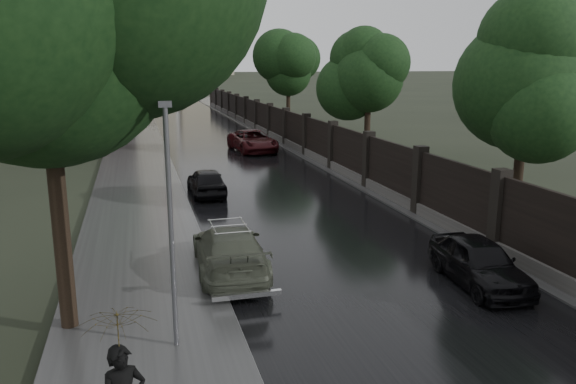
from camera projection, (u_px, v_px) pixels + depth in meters
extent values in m
plane|color=black|center=(449.00, 352.00, 11.52)|extent=(800.00, 800.00, 0.00)
cube|color=black|center=(151.00, 81.00, 190.18)|extent=(8.00, 420.00, 0.02)
cube|color=#2D2D2D|center=(132.00, 81.00, 188.63)|extent=(4.00, 420.00, 0.16)
cube|color=#2D2D2D|center=(167.00, 81.00, 191.59)|extent=(3.00, 420.00, 0.08)
cube|color=#383533|center=(279.00, 138.00, 42.73)|extent=(0.40, 75.00, 0.50)
cube|color=black|center=(279.00, 122.00, 42.45)|extent=(0.15, 75.00, 2.00)
cube|color=black|center=(212.00, 96.00, 78.22)|extent=(0.45, 0.45, 2.70)
cylinder|color=black|center=(56.00, 173.00, 11.59)|extent=(0.36, 0.36, 7.15)
sphere|color=black|center=(42.00, 29.00, 10.95)|extent=(5.44, 5.44, 5.44)
cylinder|color=black|center=(102.00, 108.00, 37.02)|extent=(0.36, 0.36, 5.85)
sphere|color=black|center=(99.00, 72.00, 36.50)|extent=(4.25, 4.25, 4.25)
cylinder|color=black|center=(520.00, 149.00, 20.35)|extent=(0.36, 0.36, 5.53)
sphere|color=black|center=(526.00, 87.00, 19.85)|extent=(4.08, 4.08, 4.08)
cylinder|color=black|center=(368.00, 115.00, 33.51)|extent=(0.36, 0.36, 5.53)
sphere|color=black|center=(369.00, 78.00, 33.02)|extent=(4.08, 4.08, 4.08)
cylinder|color=black|center=(288.00, 98.00, 50.44)|extent=(0.36, 0.36, 5.53)
sphere|color=black|center=(288.00, 73.00, 49.94)|extent=(4.08, 4.08, 4.08)
cylinder|color=#59595E|center=(171.00, 235.00, 10.98)|extent=(0.10, 0.10, 5.00)
cube|color=#59595E|center=(165.00, 104.00, 10.41)|extent=(0.25, 0.12, 0.12)
cylinder|color=#59595E|center=(164.00, 137.00, 33.59)|extent=(0.12, 0.12, 3.00)
imported|color=#59595E|center=(163.00, 103.00, 33.14)|extent=(0.16, 0.20, 1.00)
sphere|color=#FF0C0C|center=(163.00, 106.00, 33.03)|extent=(0.14, 0.14, 0.14)
cube|color=tan|center=(75.00, 30.00, 280.50)|extent=(28.00, 22.00, 44.00)
cube|color=tan|center=(204.00, 32.00, 296.92)|extent=(28.00, 22.00, 44.00)
cube|color=tan|center=(140.00, 15.00, 286.92)|extent=(30.00, 30.00, 60.00)
imported|color=#494E3E|center=(230.00, 250.00, 15.76)|extent=(2.08, 4.69, 1.34)
imported|color=black|center=(206.00, 182.00, 25.10)|extent=(1.53, 3.70, 1.25)
imported|color=black|center=(479.00, 262.00, 14.90)|extent=(1.80, 3.86, 1.28)
imported|color=#330B0E|center=(253.00, 141.00, 37.61)|extent=(2.90, 5.42, 1.45)
imported|color=black|center=(117.00, 311.00, 7.65)|extent=(1.31, 1.33, 0.95)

